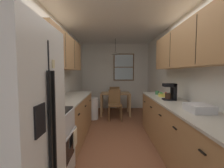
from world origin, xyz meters
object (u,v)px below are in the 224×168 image
object	(u,v)px
trash_bin	(93,108)
table_serving_bowl	(114,92)
microwave_over_range	(33,56)
dining_chair_far	(114,97)
stove_range	(45,145)
storage_canister	(58,99)
fruit_bowl	(164,95)
dining_chair_near	(115,103)
coffee_maker	(171,91)
refrigerator	(9,135)
mug_by_coffeemaker	(157,93)
dish_rack	(199,108)
dining_table	(115,96)

from	to	relation	value
trash_bin	table_serving_bowl	bearing A→B (deg)	40.38
microwave_over_range	dining_chair_far	bearing A→B (deg)	74.27
stove_range	storage_canister	xyz separation A→B (m)	(-0.01, 0.51, 0.52)
trash_bin	table_serving_bowl	world-z (taller)	table_serving_bowl
stove_range	trash_bin	size ratio (longest dim) A/B	1.68
stove_range	fruit_bowl	distance (m)	2.47
dining_chair_near	storage_canister	xyz separation A→B (m)	(-0.96, -2.17, 0.49)
coffee_maker	fruit_bowl	size ratio (longest dim) A/B	1.30
coffee_maker	refrigerator	bearing A→B (deg)	-139.51
mug_by_coffeemaker	dish_rack	distance (m)	1.64
trash_bin	dish_rack	distance (m)	3.22
dining_chair_far	mug_by_coffeemaker	xyz separation A→B (m)	(0.99, -2.11, 0.44)
trash_bin	storage_canister	size ratio (longest dim) A/B	3.53
dining_table	dining_chair_near	xyz separation A→B (m)	(-0.03, -0.56, -0.12)
dining_table	dining_chair_far	bearing A→B (deg)	93.52
dining_table	dining_chair_far	size ratio (longest dim) A/B	1.09
refrigerator	dining_chair_near	bearing A→B (deg)	74.84
dining_table	fruit_bowl	world-z (taller)	fruit_bowl
stove_range	dish_rack	bearing A→B (deg)	1.15
dining_table	trash_bin	world-z (taller)	dining_table
dining_chair_near	dining_chair_far	distance (m)	1.12
stove_range	trash_bin	xyz separation A→B (m)	(0.29, 2.69, -0.14)
coffee_maker	fruit_bowl	world-z (taller)	coffee_maker
refrigerator	stove_range	world-z (taller)	refrigerator
dish_rack	mug_by_coffeemaker	bearing A→B (deg)	92.37
dining_table	storage_canister	bearing A→B (deg)	-110.05
storage_canister	table_serving_bowl	size ratio (longest dim) A/B	0.95
trash_bin	dining_table	bearing A→B (deg)	37.98
microwave_over_range	coffee_maker	world-z (taller)	microwave_over_range
dining_chair_far	storage_canister	xyz separation A→B (m)	(-0.96, -3.28, 0.49)
fruit_bowl	dish_rack	world-z (taller)	dish_rack
stove_range	dish_rack	size ratio (longest dim) A/B	3.24
dish_rack	coffee_maker	bearing A→B (deg)	92.06
microwave_over_range	fruit_bowl	bearing A→B (deg)	32.96
refrigerator	dining_chair_far	distance (m)	4.64
microwave_over_range	dish_rack	distance (m)	2.23
refrigerator	coffee_maker	bearing A→B (deg)	40.49
stove_range	microwave_over_range	bearing A→B (deg)	179.97
dining_chair_far	fruit_bowl	size ratio (longest dim) A/B	3.74
storage_canister	coffee_maker	bearing A→B (deg)	11.96
coffee_maker	storage_canister	bearing A→B (deg)	-168.04
stove_range	fruit_bowl	world-z (taller)	stove_range
table_serving_bowl	mug_by_coffeemaker	bearing A→B (deg)	-57.89
dining_chair_far	trash_bin	xyz separation A→B (m)	(-0.66, -1.10, -0.17)
stove_range	dining_chair_far	distance (m)	3.91
dining_chair_far	table_serving_bowl	size ratio (longest dim) A/B	4.63
dining_table	dish_rack	world-z (taller)	dish_rack
coffee_maker	mug_by_coffeemaker	xyz separation A→B (m)	(-0.04, 0.75, -0.12)
coffee_maker	fruit_bowl	bearing A→B (deg)	87.58
dining_chair_near	dining_table	bearing A→B (deg)	86.77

